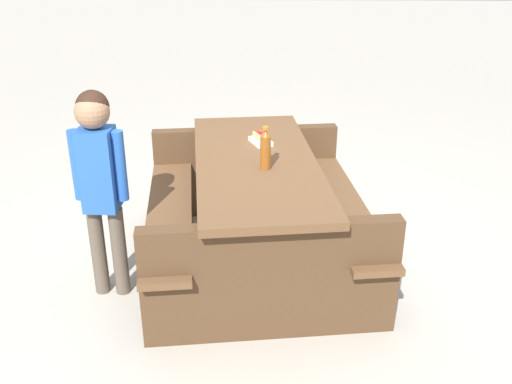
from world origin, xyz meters
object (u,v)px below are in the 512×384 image
object	(u,v)px
picnic_table	(256,203)
soda_bottle	(265,149)
hotdog_tray	(261,139)
child_in_coat	(99,170)

from	to	relation	value
picnic_table	soda_bottle	world-z (taller)	soda_bottle
hotdog_tray	picnic_table	bearing A→B (deg)	175.36
picnic_table	soda_bottle	xyz separation A→B (m)	(-0.14, -0.06, 0.43)
soda_bottle	hotdog_tray	distance (m)	0.46
picnic_table	soda_bottle	bearing A→B (deg)	-157.23
picnic_table	soda_bottle	distance (m)	0.46
soda_bottle	hotdog_tray	bearing A→B (deg)	4.62
hotdog_tray	child_in_coat	world-z (taller)	child_in_coat
soda_bottle	child_in_coat	world-z (taller)	child_in_coat
picnic_table	child_in_coat	size ratio (longest dim) A/B	1.52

